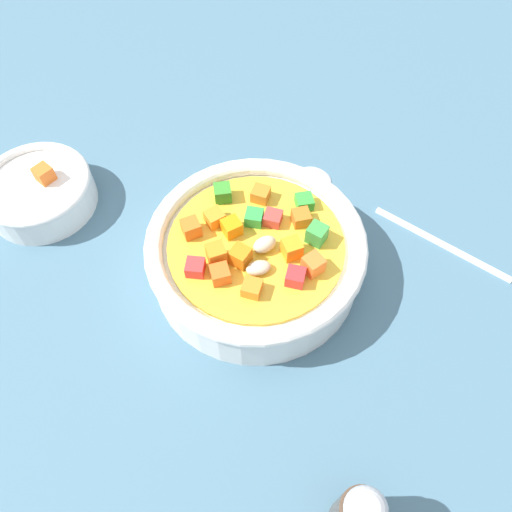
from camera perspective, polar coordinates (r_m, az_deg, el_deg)
name	(u,v)px	position (r cm, az deg, el deg)	size (l,w,h in cm)	color
ground_plane	(256,276)	(46.47, 0.00, -2.22)	(140.00, 140.00, 2.00)	#42667A
soup_bowl_main	(256,253)	(43.28, 0.00, 0.32)	(18.57, 18.57, 5.97)	white
spoon	(371,204)	(50.73, 12.82, 5.70)	(18.19, 15.72, 0.82)	silver
side_bowl_small	(39,191)	(52.94, -23.25, 6.70)	(10.42, 10.42, 4.25)	white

